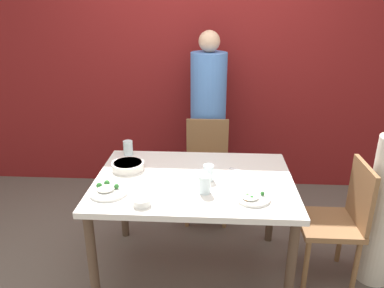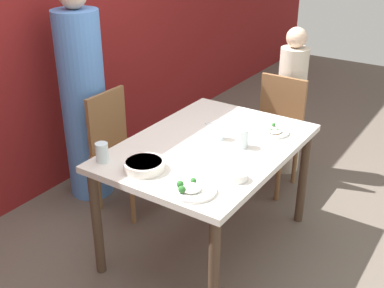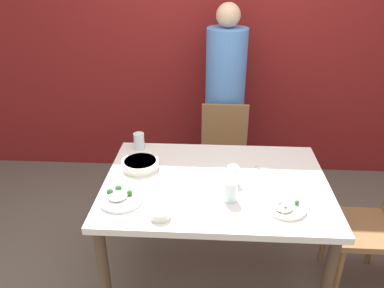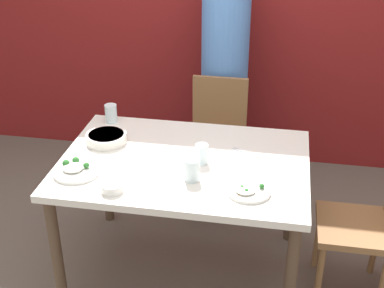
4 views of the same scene
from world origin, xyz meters
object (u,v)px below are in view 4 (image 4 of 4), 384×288
object	(u,v)px
chair_child_spot	(369,220)
bowl_curry	(106,138)
person_adult	(224,83)
plate_rice_adult	(76,170)
chair_adult_spot	(217,138)
glass_water_tall	(192,170)

from	to	relation	value
chair_child_spot	bowl_curry	world-z (taller)	chair_child_spot
person_adult	plate_rice_adult	distance (m)	1.50
chair_adult_spot	person_adult	world-z (taller)	person_adult
bowl_curry	glass_water_tall	size ratio (longest dim) A/B	1.96
bowl_curry	glass_water_tall	world-z (taller)	glass_water_tall
plate_rice_adult	person_adult	bearing A→B (deg)	66.31
chair_child_spot	glass_water_tall	size ratio (longest dim) A/B	7.56
chair_adult_spot	chair_child_spot	world-z (taller)	same
glass_water_tall	plate_rice_adult	bearing A→B (deg)	-176.42
chair_adult_spot	bowl_curry	distance (m)	0.93
person_adult	glass_water_tall	distance (m)	1.34
chair_adult_spot	bowl_curry	world-z (taller)	chair_adult_spot
chair_child_spot	person_adult	xyz separation A→B (m)	(-0.93, 1.15, 0.27)
bowl_curry	chair_child_spot	bearing A→B (deg)	-4.81
person_adult	bowl_curry	distance (m)	1.16
bowl_curry	plate_rice_adult	distance (m)	0.36
plate_rice_adult	chair_child_spot	bearing A→B (deg)	8.48
person_adult	plate_rice_adult	xyz separation A→B (m)	(-0.60, -1.37, 0.02)
bowl_curry	chair_adult_spot	bearing A→B (deg)	50.98
chair_child_spot	bowl_curry	size ratio (longest dim) A/B	3.85
bowl_curry	glass_water_tall	bearing A→B (deg)	-29.66
plate_rice_adult	glass_water_tall	bearing A→B (deg)	3.58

